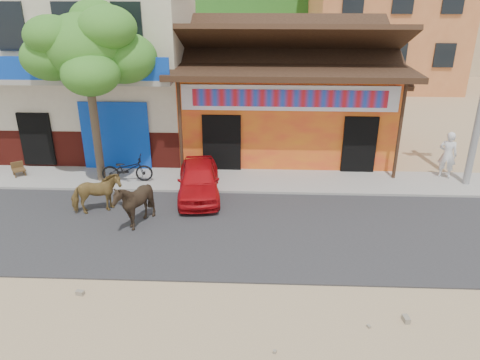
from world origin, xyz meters
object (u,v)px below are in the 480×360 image
object	(u,v)px
tree	(91,96)
cafe_chair_right	(17,164)
cow_tan	(96,194)
scooter	(127,169)
pedestrian	(448,155)
cow_dark	(134,203)
red_car	(199,180)

from	to	relation	value
tree	cafe_chair_right	bearing A→B (deg)	175.86
cow_tan	tree	bearing A→B (deg)	-8.27
scooter	pedestrian	size ratio (longest dim) A/B	1.04
cow_dark	red_car	bearing A→B (deg)	120.62
cow_tan	scooter	size ratio (longest dim) A/B	0.85
tree	pedestrian	size ratio (longest dim) A/B	3.54
tree	cafe_chair_right	distance (m)	4.02
cow_tan	scooter	bearing A→B (deg)	-32.10
cow_dark	pedestrian	bearing A→B (deg)	87.62
cow_dark	pedestrian	distance (m)	10.93
cow_tan	red_car	world-z (taller)	cow_tan
cow_tan	scooter	world-z (taller)	cow_tan
cow_dark	scooter	distance (m)	3.21
tree	cow_dark	xyz separation A→B (m)	(2.02, -3.17, -2.35)
tree	scooter	world-z (taller)	tree
pedestrian	scooter	bearing A→B (deg)	28.45
cow_dark	scooter	bearing A→B (deg)	175.60
cow_tan	pedestrian	xyz separation A→B (m)	(11.59, 3.11, 0.30)
cow_tan	scooter	xyz separation A→B (m)	(0.34, 2.22, -0.09)
cow_dark	red_car	distance (m)	2.69
scooter	tree	bearing A→B (deg)	75.59
red_car	scooter	bearing A→B (deg)	155.11
cow_tan	cafe_chair_right	bearing A→B (deg)	31.92
cafe_chair_right	scooter	bearing A→B (deg)	-42.05
red_car	pedestrian	size ratio (longest dim) A/B	1.97
scooter	cafe_chair_right	size ratio (longest dim) A/B	1.97
tree	cow_tan	distance (m)	3.46
pedestrian	cow_tan	bearing A→B (deg)	38.97
scooter	pedestrian	world-z (taller)	pedestrian
cow_tan	pedestrian	bearing A→B (deg)	-98.44
tree	red_car	bearing A→B (deg)	-15.52
red_car	cafe_chair_right	xyz separation A→B (m)	(-6.70, 1.22, -0.04)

